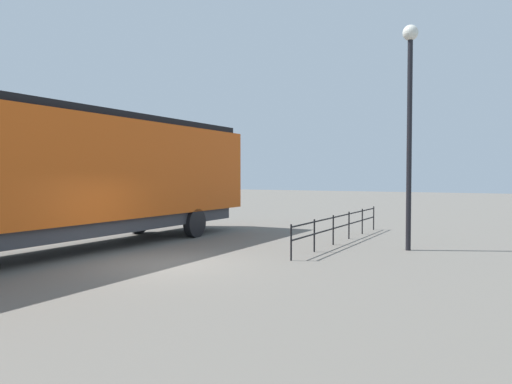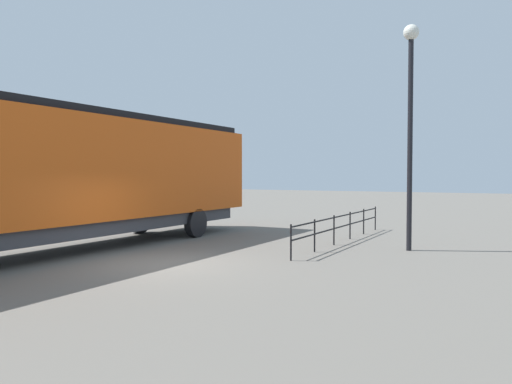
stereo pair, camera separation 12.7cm
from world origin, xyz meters
name	(u,v)px [view 2 (the right image)]	position (x,y,z in m)	size (l,w,h in m)	color
ground_plane	(160,264)	(0.00, 0.00, 0.00)	(120.00, 120.00, 0.00)	#666059
locomotive	(57,173)	(-3.92, -0.07, 2.47)	(3.13, 18.24, 4.43)	#D15114
lamp_post	(410,100)	(5.39, 5.67, 4.76)	(0.49, 0.49, 7.10)	black
platform_fence	(342,223)	(2.88, 6.59, 0.67)	(0.05, 8.89, 1.02)	black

